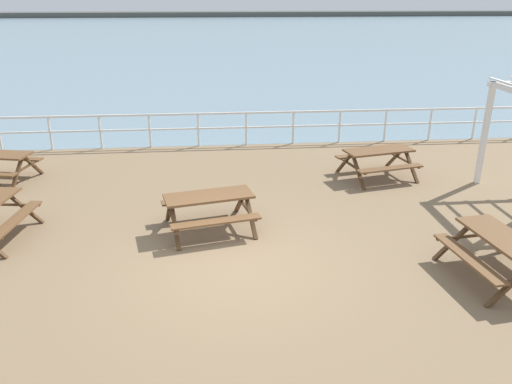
{
  "coord_description": "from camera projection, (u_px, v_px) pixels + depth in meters",
  "views": [
    {
      "loc": [
        -0.37,
        -8.12,
        4.67
      ],
      "look_at": [
        0.52,
        1.56,
        0.8
      ],
      "focal_mm": 35.58,
      "sensor_mm": 36.0,
      "label": 1
    }
  ],
  "objects": [
    {
      "name": "ground_plane",
      "position": [
        236.0,
        270.0,
        9.31
      ],
      "size": [
        30.0,
        24.0,
        0.2
      ],
      "primitive_type": "cube",
      "color": "#846B4C"
    },
    {
      "name": "sea_band",
      "position": [
        211.0,
        34.0,
        58.08
      ],
      "size": [
        142.0,
        90.0,
        0.01
      ],
      "primitive_type": "cube",
      "color": "gray",
      "rests_on": "ground"
    },
    {
      "name": "distant_shoreline",
      "position": [
        209.0,
        17.0,
        97.87
      ],
      "size": [
        142.0,
        6.0,
        1.8
      ],
      "primitive_type": "cube",
      "color": "#4C4C47",
      "rests_on": "ground"
    },
    {
      "name": "seaward_railing",
      "position": [
        222.0,
        123.0,
        16.18
      ],
      "size": [
        23.07,
        0.07,
        1.08
      ],
      "color": "white",
      "rests_on": "ground"
    },
    {
      "name": "picnic_table_near_right",
      "position": [
        502.0,
        247.0,
        8.68
      ],
      "size": [
        1.73,
        1.97,
        0.8
      ],
      "rotation": [
        0.0,
        0.0,
        1.69
      ],
      "color": "brown",
      "rests_on": "ground"
    },
    {
      "name": "picnic_table_far_left",
      "position": [
        209.0,
        204.0,
        10.45
      ],
      "size": [
        2.08,
        1.86,
        0.8
      ],
      "rotation": [
        0.0,
        0.0,
        0.22
      ],
      "color": "brown",
      "rests_on": "ground"
    },
    {
      "name": "picnic_table_far_right",
      "position": [
        378.0,
        156.0,
        13.43
      ],
      "size": [
        2.08,
        1.86,
        0.8
      ],
      "rotation": [
        0.0,
        0.0,
        0.22
      ],
      "color": "brown",
      "rests_on": "ground"
    }
  ]
}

